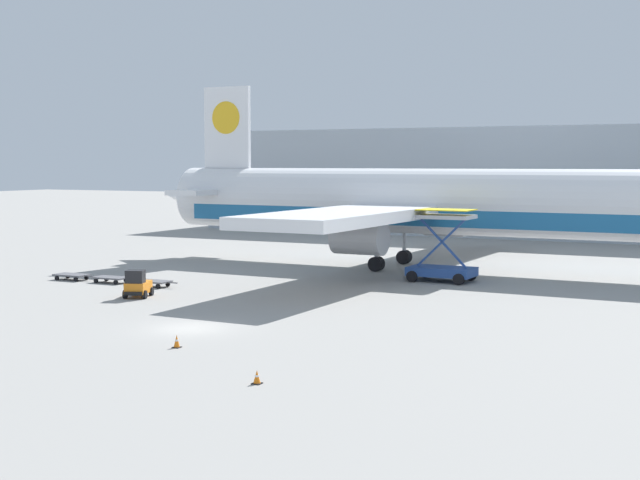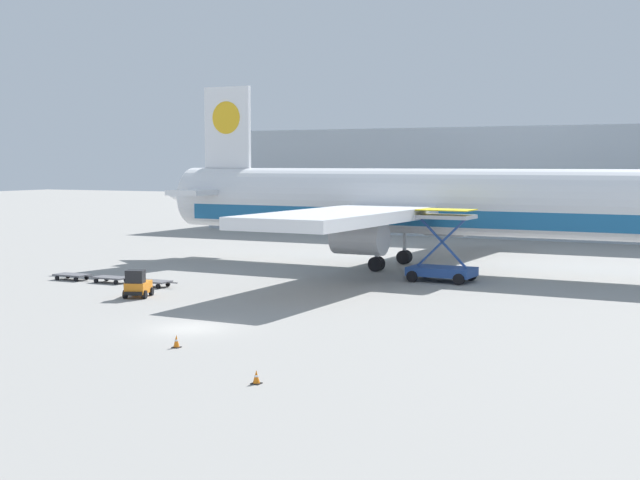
# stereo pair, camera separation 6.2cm
# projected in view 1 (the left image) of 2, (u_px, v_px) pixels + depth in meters

# --- Properties ---
(ground_plane) EXTENTS (400.00, 400.00, 0.00)m
(ground_plane) POSITION_uv_depth(u_px,v_px,m) (190.00, 328.00, 51.29)
(ground_plane) COLOR gray
(terminal_building) EXTENTS (90.00, 18.20, 14.00)m
(terminal_building) POSITION_uv_depth(u_px,v_px,m) (532.00, 182.00, 117.34)
(terminal_building) COLOR #9EA8B2
(terminal_building) RESTS_ON ground_plane
(airplane_main) EXTENTS (58.08, 48.17, 17.00)m
(airplane_main) POSITION_uv_depth(u_px,v_px,m) (426.00, 204.00, 79.03)
(airplane_main) COLOR white
(airplane_main) RESTS_ON ground_plane
(scissor_lift_loader) EXTENTS (5.27, 3.47, 5.81)m
(scissor_lift_loader) POSITION_uv_depth(u_px,v_px,m) (442.00, 254.00, 71.45)
(scissor_lift_loader) COLOR #284C99
(scissor_lift_loader) RESTS_ON ground_plane
(baggage_tug_mid) EXTENTS (2.31, 2.77, 2.00)m
(baggage_tug_mid) POSITION_uv_depth(u_px,v_px,m) (138.00, 285.00, 63.00)
(baggage_tug_mid) COLOR orange
(baggage_tug_mid) RESTS_ON ground_plane
(baggage_dolly_lead) EXTENTS (3.71, 1.54, 0.48)m
(baggage_dolly_lead) POSITION_uv_depth(u_px,v_px,m) (72.00, 275.00, 72.41)
(baggage_dolly_lead) COLOR #56565B
(baggage_dolly_lead) RESTS_ON ground_plane
(baggage_dolly_second) EXTENTS (3.71, 1.54, 0.48)m
(baggage_dolly_second) POSITION_uv_depth(u_px,v_px,m) (111.00, 278.00, 70.66)
(baggage_dolly_second) COLOR #56565B
(baggage_dolly_second) RESTS_ON ground_plane
(baggage_dolly_third) EXTENTS (3.71, 1.54, 0.48)m
(baggage_dolly_third) POSITION_uv_depth(u_px,v_px,m) (153.00, 282.00, 68.44)
(baggage_dolly_third) COLOR #56565B
(baggage_dolly_third) RESTS_ON ground_plane
(traffic_cone_near) EXTENTS (0.40, 0.40, 0.67)m
(traffic_cone_near) POSITION_uv_depth(u_px,v_px,m) (177.00, 341.00, 45.90)
(traffic_cone_near) COLOR black
(traffic_cone_near) RESTS_ON ground_plane
(traffic_cone_far) EXTENTS (0.40, 0.40, 0.61)m
(traffic_cone_far) POSITION_uv_depth(u_px,v_px,m) (257.00, 377.00, 38.38)
(traffic_cone_far) COLOR black
(traffic_cone_far) RESTS_ON ground_plane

